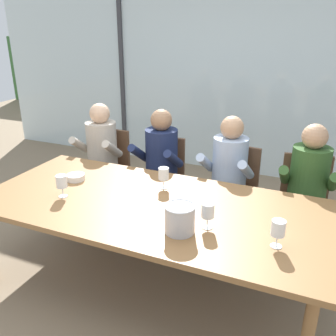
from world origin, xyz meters
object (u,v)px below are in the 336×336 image
at_px(wine_glass_center_pour, 62,182).
at_px(wine_glass_by_right_taster, 278,229).
at_px(chair_right_of_center, 304,198).
at_px(person_beige_jumper, 99,153).
at_px(wine_glass_by_left_taster, 164,175).
at_px(dining_table, 149,209).
at_px(chair_center, 233,185).
at_px(tasting_bowl, 76,177).
at_px(chair_near_curtain, 108,164).
at_px(person_olive_shirt, 307,186).
at_px(chair_left_of_center, 162,174).
at_px(wine_glass_near_bucket, 208,212).
at_px(person_pale_blue_shirt, 226,173).
at_px(ice_bucket_primary, 180,218).
at_px(person_navy_polo, 158,163).

height_order(wine_glass_center_pour, wine_glass_by_right_taster, same).
xyz_separation_m(chair_right_of_center, wine_glass_by_right_taster, (-0.10, -1.21, 0.32)).
distance_m(person_beige_jumper, wine_glass_by_left_taster, 1.18).
xyz_separation_m(dining_table, wine_glass_by_right_taster, (0.95, -0.21, 0.17)).
bearing_deg(wine_glass_center_pour, wine_glass_by_right_taster, -1.57).
xyz_separation_m(wine_glass_by_left_taster, wine_glass_by_right_taster, (0.95, -0.49, 0.00)).
xyz_separation_m(dining_table, chair_center, (0.40, 1.02, -0.15)).
xyz_separation_m(tasting_bowl, wine_glass_by_right_taster, (1.71, -0.34, 0.09)).
relative_size(chair_near_curtain, chair_center, 1.00).
xyz_separation_m(person_olive_shirt, wine_glass_by_left_taster, (-1.06, -0.59, 0.15)).
relative_size(person_olive_shirt, wine_glass_center_pour, 6.98).
relative_size(chair_left_of_center, wine_glass_near_bucket, 5.14).
bearing_deg(wine_glass_center_pour, person_olive_shirt, 31.17).
bearing_deg(person_pale_blue_shirt, person_beige_jumper, -175.33).
distance_m(ice_bucket_primary, wine_glass_center_pour, 1.02).
xyz_separation_m(tasting_bowl, wine_glass_near_bucket, (1.26, -0.30, 0.09)).
bearing_deg(person_olive_shirt, wine_glass_by_left_taster, -151.08).
bearing_deg(chair_near_curtain, person_olive_shirt, -3.80).
relative_size(wine_glass_near_bucket, wine_glass_center_pour, 1.00).
bearing_deg(wine_glass_by_left_taster, chair_center, 61.18).
distance_m(chair_left_of_center, person_navy_polo, 0.21).
distance_m(ice_bucket_primary, tasting_bowl, 1.19).
distance_m(chair_left_of_center, person_olive_shirt, 1.41).
xyz_separation_m(wine_glass_near_bucket, wine_glass_by_right_taster, (0.44, -0.04, 0.00)).
height_order(chair_left_of_center, wine_glass_by_left_taster, wine_glass_by_left_taster).
height_order(chair_right_of_center, wine_glass_near_bucket, wine_glass_near_bucket).
distance_m(chair_right_of_center, person_beige_jumper, 2.08).
relative_size(chair_near_curtain, wine_glass_center_pour, 5.14).
bearing_deg(wine_glass_by_left_taster, wine_glass_center_pour, -145.23).
bearing_deg(dining_table, wine_glass_by_left_taster, 91.70).
bearing_deg(person_pale_blue_shirt, wine_glass_near_bucket, -77.44).
distance_m(chair_near_curtain, wine_glass_by_right_taster, 2.35).
distance_m(person_pale_blue_shirt, wine_glass_center_pour, 1.46).
xyz_separation_m(person_navy_polo, wine_glass_by_left_taster, (0.32, -0.59, 0.15)).
relative_size(chair_center, tasting_bowl, 5.79).
bearing_deg(chair_center, person_pale_blue_shirt, -96.96).
bearing_deg(wine_glass_center_pour, person_navy_polo, 72.62).
xyz_separation_m(chair_near_curtain, tasting_bowl, (0.26, -0.90, 0.23)).
relative_size(chair_left_of_center, person_pale_blue_shirt, 0.74).
distance_m(chair_right_of_center, wine_glass_by_right_taster, 1.26).
bearing_deg(chair_center, chair_right_of_center, 5.63).
height_order(person_pale_blue_shirt, ice_bucket_primary, person_pale_blue_shirt).
bearing_deg(person_olive_shirt, chair_left_of_center, 175.18).
bearing_deg(person_pale_blue_shirt, chair_right_of_center, 15.47).
bearing_deg(chair_near_curtain, wine_glass_by_left_taster, -35.87).
height_order(wine_glass_near_bucket, wine_glass_by_right_taster, same).
relative_size(dining_table, wine_glass_by_right_taster, 14.78).
bearing_deg(wine_glass_near_bucket, person_pale_blue_shirt, 97.89).
relative_size(person_olive_shirt, tasting_bowl, 7.85).
distance_m(wine_glass_by_left_taster, wine_glass_center_pour, 0.79).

